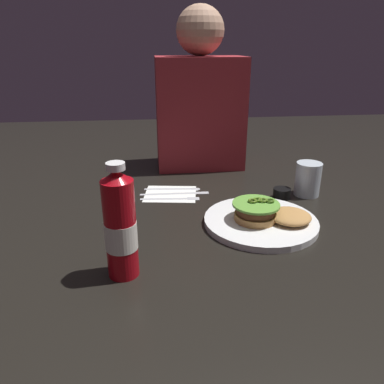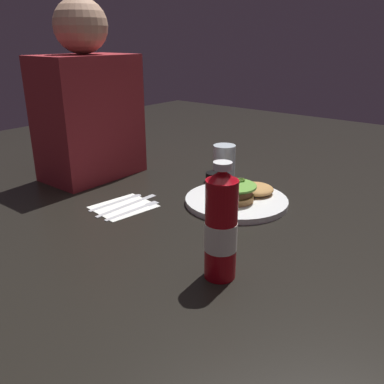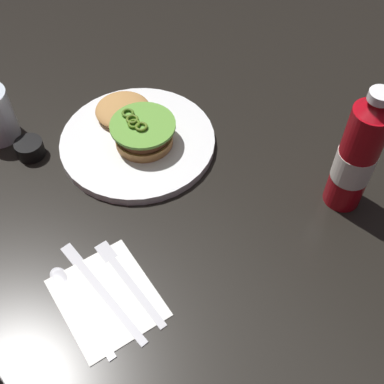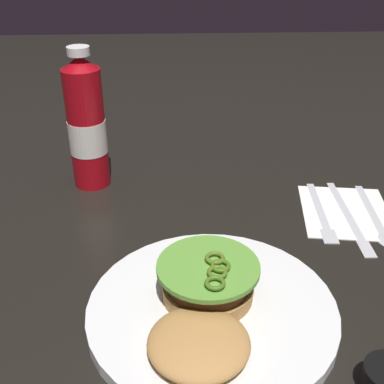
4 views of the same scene
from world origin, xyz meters
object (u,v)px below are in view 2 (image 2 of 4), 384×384
fork_utensil (137,208)px  spoon_utensil (124,199)px  condiment_cup (214,177)px  diner_person (88,105)px  burger_sandwich (243,191)px  butter_knife (131,203)px  dinner_plate (236,201)px  water_glass (224,160)px  ketchup_bottle (221,227)px  napkin (124,207)px

fork_utensil → spoon_utensil: size_ratio=1.00×
condiment_cup → spoon_utensil: bearing=160.6°
fork_utensil → diner_person: size_ratio=0.32×
burger_sandwich → spoon_utensil: 0.34m
fork_utensil → spoon_utensil: bearing=74.9°
condiment_cup → butter_knife: (-0.31, 0.07, -0.01)m
fork_utensil → butter_knife: 0.04m
burger_sandwich → dinner_plate: bearing=147.8°
condiment_cup → butter_knife: 0.31m
condiment_cup → diner_person: bearing=119.5°
burger_sandwich → butter_knife: (-0.21, 0.24, -0.03)m
condiment_cup → diner_person: (-0.20, 0.36, 0.22)m
water_glass → spoon_utensil: (-0.38, 0.09, -0.05)m
ketchup_bottle → butter_knife: 0.45m
burger_sandwich → fork_utensil: size_ratio=1.11×
diner_person → condiment_cup: bearing=-60.5°
condiment_cup → napkin: 0.34m
ketchup_bottle → fork_utensil: size_ratio=1.32×
fork_utensil → spoon_utensil: same height
ketchup_bottle → napkin: size_ratio=1.50×
diner_person → spoon_utensil: bearing=-110.3°
fork_utensil → diner_person: bearing=70.9°
condiment_cup → spoon_utensil: (-0.30, 0.11, -0.01)m
spoon_utensil → condiment_cup: bearing=-19.4°
butter_knife → spoon_utensil: bearing=79.4°
dinner_plate → fork_utensil: dinner_plate is taller
burger_sandwich → napkin: size_ratio=1.26×
dinner_plate → napkin: bearing=133.5°
water_glass → fork_utensil: (-0.40, 0.01, -0.05)m
water_glass → butter_knife: (-0.39, 0.05, -0.05)m
burger_sandwich → condiment_cup: size_ratio=3.84×
ketchup_bottle → water_glass: 0.65m
dinner_plate → diner_person: 0.58m
dinner_plate → diner_person: diner_person is taller
condiment_cup → fork_utensil: 0.32m
butter_knife → diner_person: bearing=70.9°
water_glass → condiment_cup: bearing=-168.0°
condiment_cup → butter_knife: size_ratio=0.24×
dinner_plate → butter_knife: bearing=129.9°
dinner_plate → condiment_cup: size_ratio=5.63×
water_glass → napkin: size_ratio=0.65×
dinner_plate → diner_person: (-0.09, 0.52, 0.23)m
condiment_cup → fork_utensil: bearing=175.3°
ketchup_bottle → napkin: bearing=74.0°
water_glass → butter_knife: 0.40m
butter_knife → dinner_plate: bearing=-50.1°
ketchup_bottle → condiment_cup: ketchup_bottle is taller
napkin → butter_knife: 0.03m
napkin → spoon_utensil: size_ratio=0.88×
burger_sandwich → spoon_utensil: bearing=125.8°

